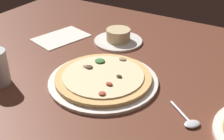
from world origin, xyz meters
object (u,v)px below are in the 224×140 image
Objects in this scene: paper_menu at (61,37)px; spoon at (189,121)px; pizza_main at (103,79)px; ramekin_on_saucer at (118,38)px.

spoon is at bearing -5.97° from paper_menu.
pizza_main is 1.61× the size of paper_menu.
spoon is (58.07, -22.49, 0.31)cm from paper_menu.
ramekin_on_saucer is at bearing 140.74° from spoon.
pizza_main reaches higher than paper_menu.
paper_menu is at bearing 149.54° from pizza_main.
spoon is at bearing -39.26° from ramekin_on_saucer.
spoon is (37.41, -30.57, -1.37)cm from ramekin_on_saucer.
ramekin_on_saucer reaches higher than spoon.
paper_menu is (-30.93, 18.19, -1.03)cm from pizza_main.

